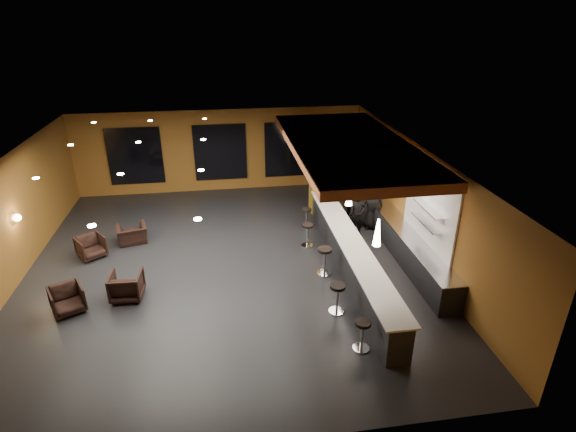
{
  "coord_description": "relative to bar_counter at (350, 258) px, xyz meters",
  "views": [
    {
      "loc": [
        0.05,
        -12.21,
        7.25
      ],
      "look_at": [
        2.0,
        0.5,
        1.3
      ],
      "focal_mm": 28.0,
      "sensor_mm": 36.0,
      "label": 1
    }
  ],
  "objects": [
    {
      "name": "window_left",
      "position": [
        -7.15,
        7.44,
        1.2
      ],
      "size": [
        2.2,
        0.06,
        2.4
      ],
      "primitive_type": "cube",
      "color": "black",
      "rests_on": "wall_back"
    },
    {
      "name": "wall_shelf_upper",
      "position": [
        2.17,
        -0.2,
        1.55
      ],
      "size": [
        0.3,
        1.5,
        0.03
      ],
      "primitive_type": "cube",
      "color": "silver",
      "rests_on": "wall_right"
    },
    {
      "name": "pendant_0",
      "position": [
        0.0,
        -2.0,
        1.85
      ],
      "size": [
        0.2,
        0.2,
        0.7
      ],
      "primitive_type": "cone",
      "color": "white",
      "rests_on": "wood_soffit"
    },
    {
      "name": "ceiling",
      "position": [
        -3.65,
        1.0,
        3.05
      ],
      "size": [
        12.0,
        13.0,
        0.1
      ],
      "primitive_type": "cube",
      "color": "black"
    },
    {
      "name": "staff_c",
      "position": [
        1.6,
        2.81,
        0.34
      ],
      "size": [
        0.92,
        0.71,
        1.68
      ],
      "primitive_type": "imported",
      "rotation": [
        0.0,
        0.0,
        -0.23
      ],
      "color": "black",
      "rests_on": "floor"
    },
    {
      "name": "bar_counter",
      "position": [
        0.0,
        0.0,
        0.0
      ],
      "size": [
        0.6,
        8.0,
        1.0
      ],
      "primitive_type": "cube",
      "color": "black",
      "rests_on": "floor"
    },
    {
      "name": "bar_stool_4",
      "position": [
        -0.7,
        3.27,
        -0.04
      ],
      "size": [
        0.36,
        0.36,
        0.71
      ],
      "rotation": [
        0.0,
        0.0,
        0.07
      ],
      "color": "silver",
      "rests_on": "floor"
    },
    {
      "name": "pendant_1",
      "position": [
        0.0,
        0.5,
        1.85
      ],
      "size": [
        0.2,
        0.2,
        0.7
      ],
      "primitive_type": "cone",
      "color": "white",
      "rests_on": "wood_soffit"
    },
    {
      "name": "wall_right",
      "position": [
        2.4,
        1.0,
        1.25
      ],
      "size": [
        0.1,
        13.0,
        3.5
      ],
      "primitive_type": "cube",
      "color": "brown",
      "rests_on": "floor"
    },
    {
      "name": "bar_stool_0",
      "position": [
        -0.65,
        -3.31,
        0.0
      ],
      "size": [
        0.4,
        0.4,
        0.78
      ],
      "rotation": [
        0.0,
        0.0,
        0.08
      ],
      "color": "silver",
      "rests_on": "floor"
    },
    {
      "name": "staff_b",
      "position": [
        1.24,
        3.51,
        0.41
      ],
      "size": [
        1.09,
        0.98,
        1.83
      ],
      "primitive_type": "imported",
      "rotation": [
        0.0,
        0.0,
        0.39
      ],
      "color": "black",
      "rests_on": "floor"
    },
    {
      "name": "armchair_d",
      "position": [
        -6.78,
        2.98,
        -0.19
      ],
      "size": [
        1.12,
        1.03,
        0.62
      ],
      "primitive_type": "imported",
      "rotation": [
        0.0,
        0.0,
        3.38
      ],
      "color": "black",
      "rests_on": "floor"
    },
    {
      "name": "bar_stool_3",
      "position": [
        -0.94,
        1.83,
        0.01
      ],
      "size": [
        0.4,
        0.4,
        0.79
      ],
      "rotation": [
        0.0,
        0.0,
        0.08
      ],
      "color": "silver",
      "rests_on": "floor"
    },
    {
      "name": "wall_back",
      "position": [
        -3.65,
        7.55,
        1.25
      ],
      "size": [
        12.0,
        0.1,
        3.5
      ],
      "primitive_type": "cube",
      "color": "brown",
      "rests_on": "floor"
    },
    {
      "name": "armchair_c",
      "position": [
        -7.9,
        2.15,
        -0.14
      ],
      "size": [
        1.08,
        1.09,
        0.72
      ],
      "primitive_type": "imported",
      "rotation": [
        0.0,
        0.0,
        0.62
      ],
      "color": "black",
      "rests_on": "floor"
    },
    {
      "name": "wood_soffit",
      "position": [
        0.35,
        2.0,
        2.86
      ],
      "size": [
        3.6,
        8.0,
        0.28
      ],
      "primitive_type": "cube",
      "color": "#B25D34",
      "rests_on": "ceiling"
    },
    {
      "name": "staff_a",
      "position": [
        0.89,
        2.31,
        0.31
      ],
      "size": [
        0.59,
        0.39,
        1.61
      ],
      "primitive_type": "imported",
      "rotation": [
        0.0,
        0.0,
        -0.01
      ],
      "color": "black",
      "rests_on": "floor"
    },
    {
      "name": "wall_left",
      "position": [
        -9.7,
        1.0,
        1.25
      ],
      "size": [
        0.1,
        13.0,
        3.5
      ],
      "primitive_type": "cube",
      "color": "brown",
      "rests_on": "floor"
    },
    {
      "name": "column",
      "position": [
        0.0,
        4.6,
        1.25
      ],
      "size": [
        0.6,
        0.6,
        3.5
      ],
      "primitive_type": "cube",
      "color": "olive",
      "rests_on": "floor"
    },
    {
      "name": "floor",
      "position": [
        -3.65,
        1.0,
        -0.55
      ],
      "size": [
        12.0,
        13.0,
        0.1
      ],
      "primitive_type": "cube",
      "color": "black",
      "rests_on": "ground"
    },
    {
      "name": "bar_top",
      "position": [
        0.0,
        0.0,
        0.52
      ],
      "size": [
        0.78,
        8.1,
        0.05
      ],
      "primitive_type": "cube",
      "color": "beige",
      "rests_on": "bar_counter"
    },
    {
      "name": "wall_shelf_lower",
      "position": [
        2.17,
        -0.2,
        1.1
      ],
      "size": [
        0.3,
        1.5,
        0.03
      ],
      "primitive_type": "cube",
      "color": "silver",
      "rests_on": "wall_right"
    },
    {
      "name": "armchair_b",
      "position": [
        -6.39,
        -0.34,
        -0.11
      ],
      "size": [
        0.87,
        0.89,
        0.77
      ],
      "primitive_type": "imported",
      "rotation": [
        0.0,
        0.0,
        3.09
      ],
      "color": "black",
      "rests_on": "floor"
    },
    {
      "name": "armchair_a",
      "position": [
        -7.83,
        -0.75,
        -0.14
      ],
      "size": [
        1.06,
        1.07,
        0.73
      ],
      "primitive_type": "imported",
      "rotation": [
        0.0,
        0.0,
        0.48
      ],
      "color": "black",
      "rests_on": "floor"
    },
    {
      "name": "pendant_2",
      "position": [
        0.0,
        3.0,
        1.85
      ],
      "size": [
        0.2,
        0.2,
        0.7
      ],
      "primitive_type": "cone",
      "color": "white",
      "rests_on": "wood_soffit"
    },
    {
      "name": "tile_backsplash",
      "position": [
        2.31,
        0.0,
        1.5
      ],
      "size": [
        0.06,
        3.2,
        2.4
      ],
      "primitive_type": "cube",
      "color": "white",
      "rests_on": "wall_right"
    },
    {
      "name": "window_center",
      "position": [
        -3.65,
        7.44,
        1.2
      ],
      "size": [
        2.2,
        0.06,
        2.4
      ],
      "primitive_type": "cube",
      "color": "black",
      "rests_on": "wall_back"
    },
    {
      "name": "window_right",
      "position": [
        -0.65,
        7.44,
        1.2
      ],
      "size": [
        2.2,
        0.06,
        2.4
      ],
      "primitive_type": "cube",
      "color": "black",
      "rests_on": "wall_back"
    },
    {
      "name": "wall_sconce",
      "position": [
        -9.53,
        1.5,
        1.3
      ],
      "size": [
        0.22,
        0.22,
        0.22
      ],
      "primitive_type": "sphere",
      "color": "#FFE5B2",
      "rests_on": "wall_left"
    },
    {
      "name": "bar_stool_2",
      "position": [
        -0.78,
        0.02,
        0.05
      ],
      "size": [
        0.44,
        0.44,
        0.86
      ],
      "rotation": [
        0.0,
        0.0,
        -0.06
      ],
      "color": "silver",
      "rests_on": "floor"
    },
    {
      "name": "prep_top",
      "position": [
        2.0,
        0.5,
        0.39
      ],
      "size": [
        0.72,
        6.0,
        0.03
      ],
      "primitive_type": "cube",
      "color": "silver",
      "rests_on": "prep_counter"
    },
    {
      "name": "wall_front",
      "position": [
        -3.65,
        -5.55,
        1.25
      ],
      "size": [
        12.0,
        0.1,
        3.5
      ],
      "primitive_type": "cube",
      "color": "brown",
      "rests_on": "floor"
    },
    {
      "name": "bar_stool_1",
      "position": [
        -0.87,
        -1.84,
        0.03
      ],
      "size": [
        0.42,
        0.42,
        0.82
      ],
      "rotation": [
        0.0,
        0.0,
        0.33
      ],
      "color": "silver",
      "rests_on": "floor"
    },
    {
      "name": "prep_counter",
      "position": [
        2.0,
        0.5,
        -0.07
      ],
      "size": [
        0.7,
        6.0,
        0.86
      ],
      "primitive_type": "cube",
      "color": "black",
      "rests_on": "floor"
    }
  ]
}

